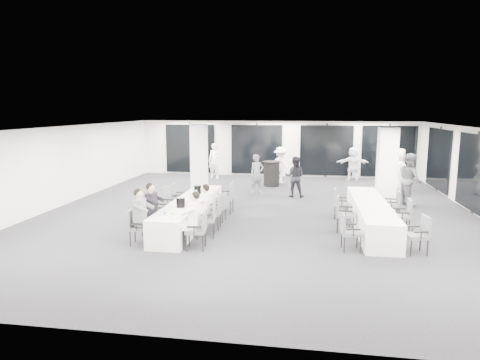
{
  "coord_description": "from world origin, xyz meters",
  "views": [
    {
      "loc": [
        1.57,
        -13.71,
        3.4
      ],
      "look_at": [
        -0.57,
        -0.2,
        1.12
      ],
      "focal_mm": 32.0,
      "sensor_mm": 36.0,
      "label": 1
    }
  ],
  "objects_px": {
    "chair_side_right_mid": "(404,214)",
    "standing_guest_a": "(257,171)",
    "standing_guest_h": "(410,176)",
    "ice_bucket_far": "(198,190)",
    "chair_side_left_near": "(348,230)",
    "chair_main_left_mid": "(160,208)",
    "chair_side_right_near": "(420,232)",
    "ice_bucket_near": "(181,202)",
    "chair_main_left_near": "(136,225)",
    "standing_guest_f": "(353,161)",
    "chair_main_right_far": "(228,195)",
    "chair_main_left_far": "(178,196)",
    "chair_side_left_far": "(339,201)",
    "banquet_table_main": "(190,212)",
    "chair_main_right_second": "(209,216)",
    "chair_main_right_fourth": "(221,205)",
    "cocktail_table": "(271,174)",
    "chair_main_right_mid": "(215,210)",
    "standing_guest_e": "(399,168)",
    "chair_side_right_far": "(394,203)",
    "chair_main_right_near": "(199,227)",
    "chair_main_left_fourth": "(170,200)",
    "standing_guest_b": "(295,174)",
    "chair_side_left_mid": "(343,212)",
    "standing_guest_c": "(281,163)",
    "chair_main_left_second": "(149,217)",
    "standing_guest_g": "(215,159)"
  },
  "relations": [
    {
      "from": "chair_side_right_mid",
      "to": "cocktail_table",
      "type": "bearing_deg",
      "value": 34.72
    },
    {
      "from": "standing_guest_h",
      "to": "ice_bucket_far",
      "type": "height_order",
      "value": "standing_guest_h"
    },
    {
      "from": "chair_side_left_near",
      "to": "ice_bucket_far",
      "type": "bearing_deg",
      "value": -126.47
    },
    {
      "from": "standing_guest_h",
      "to": "standing_guest_f",
      "type": "bearing_deg",
      "value": 4.49
    },
    {
      "from": "chair_main_left_second",
      "to": "chair_side_left_far",
      "type": "relative_size",
      "value": 0.92
    },
    {
      "from": "chair_main_left_near",
      "to": "chair_side_right_far",
      "type": "bearing_deg",
      "value": 112.69
    },
    {
      "from": "chair_main_right_mid",
      "to": "standing_guest_c",
      "type": "bearing_deg",
      "value": -11.88
    },
    {
      "from": "chair_main_left_far",
      "to": "chair_side_right_mid",
      "type": "distance_m",
      "value": 7.05
    },
    {
      "from": "standing_guest_g",
      "to": "chair_main_right_near",
      "type": "bearing_deg",
      "value": -66.48
    },
    {
      "from": "cocktail_table",
      "to": "chair_main_right_mid",
      "type": "bearing_deg",
      "value": -98.05
    },
    {
      "from": "chair_main_right_near",
      "to": "standing_guest_f",
      "type": "height_order",
      "value": "standing_guest_f"
    },
    {
      "from": "standing_guest_e",
      "to": "standing_guest_g",
      "type": "bearing_deg",
      "value": 82.93
    },
    {
      "from": "chair_side_left_mid",
      "to": "chair_side_right_near",
      "type": "distance_m",
      "value": 2.31
    },
    {
      "from": "chair_main_left_fourth",
      "to": "standing_guest_f",
      "type": "distance_m",
      "value": 10.4
    },
    {
      "from": "cocktail_table",
      "to": "chair_main_right_fourth",
      "type": "relative_size",
      "value": 1.27
    },
    {
      "from": "chair_main_left_fourth",
      "to": "standing_guest_b",
      "type": "relative_size",
      "value": 0.55
    },
    {
      "from": "standing_guest_a",
      "to": "ice_bucket_far",
      "type": "bearing_deg",
      "value": -141.07
    },
    {
      "from": "chair_side_right_mid",
      "to": "standing_guest_a",
      "type": "height_order",
      "value": "standing_guest_a"
    },
    {
      "from": "chair_main_left_mid",
      "to": "chair_main_left_near",
      "type": "bearing_deg",
      "value": -2.64
    },
    {
      "from": "ice_bucket_far",
      "to": "chair_side_left_far",
      "type": "bearing_deg",
      "value": 6.95
    },
    {
      "from": "chair_main_right_near",
      "to": "chair_main_right_second",
      "type": "xyz_separation_m",
      "value": [
        0.0,
        1.03,
        0.03
      ]
    },
    {
      "from": "chair_side_left_mid",
      "to": "banquet_table_main",
      "type": "bearing_deg",
      "value": -84.95
    },
    {
      "from": "chair_main_right_mid",
      "to": "standing_guest_c",
      "type": "xyz_separation_m",
      "value": [
        1.35,
        7.99,
        0.38
      ]
    },
    {
      "from": "chair_main_left_fourth",
      "to": "chair_main_right_second",
      "type": "distance_m",
      "value": 2.45
    },
    {
      "from": "banquet_table_main",
      "to": "chair_side_left_far",
      "type": "relative_size",
      "value": 5.31
    },
    {
      "from": "chair_side_right_mid",
      "to": "chair_side_right_far",
      "type": "xyz_separation_m",
      "value": [
        -0.0,
        1.43,
        -0.02
      ]
    },
    {
      "from": "cocktail_table",
      "to": "chair_main_right_second",
      "type": "distance_m",
      "value": 7.98
    },
    {
      "from": "chair_main_right_second",
      "to": "standing_guest_f",
      "type": "height_order",
      "value": "standing_guest_f"
    },
    {
      "from": "chair_main_right_near",
      "to": "standing_guest_a",
      "type": "distance_m",
      "value": 7.3
    },
    {
      "from": "ice_bucket_far",
      "to": "chair_side_right_near",
      "type": "bearing_deg",
      "value": -23.09
    },
    {
      "from": "chair_main_right_mid",
      "to": "standing_guest_e",
      "type": "xyz_separation_m",
      "value": [
        6.28,
        6.47,
        0.47
      ]
    },
    {
      "from": "cocktail_table",
      "to": "chair_side_right_near",
      "type": "relative_size",
      "value": 1.21
    },
    {
      "from": "standing_guest_h",
      "to": "cocktail_table",
      "type": "bearing_deg",
      "value": 48.09
    },
    {
      "from": "chair_main_left_mid",
      "to": "chair_side_right_near",
      "type": "bearing_deg",
      "value": 75.79
    },
    {
      "from": "standing_guest_b",
      "to": "standing_guest_e",
      "type": "xyz_separation_m",
      "value": [
        4.18,
        1.55,
        0.13
      ]
    },
    {
      "from": "ice_bucket_near",
      "to": "standing_guest_a",
      "type": "bearing_deg",
      "value": 77.3
    },
    {
      "from": "chair_side_left_near",
      "to": "standing_guest_h",
      "type": "height_order",
      "value": "standing_guest_h"
    },
    {
      "from": "chair_main_right_fourth",
      "to": "chair_main_right_far",
      "type": "distance_m",
      "value": 1.15
    },
    {
      "from": "chair_side_left_near",
      "to": "chair_side_left_mid",
      "type": "distance_m",
      "value": 1.61
    },
    {
      "from": "chair_main_left_fourth",
      "to": "ice_bucket_far",
      "type": "height_order",
      "value": "ice_bucket_far"
    },
    {
      "from": "chair_main_right_near",
      "to": "ice_bucket_near",
      "type": "xyz_separation_m",
      "value": [
        -0.81,
        1.18,
        0.34
      ]
    },
    {
      "from": "chair_main_left_near",
      "to": "chair_side_right_near",
      "type": "xyz_separation_m",
      "value": [
        6.91,
        0.37,
        0.01
      ]
    },
    {
      "from": "chair_main_right_second",
      "to": "ice_bucket_near",
      "type": "relative_size",
      "value": 3.73
    },
    {
      "from": "chair_main_right_fourth",
      "to": "chair_side_left_mid",
      "type": "relative_size",
      "value": 0.86
    },
    {
      "from": "ice_bucket_near",
      "to": "ice_bucket_far",
      "type": "height_order",
      "value": "ice_bucket_near"
    },
    {
      "from": "cocktail_table",
      "to": "standing_guest_a",
      "type": "xyz_separation_m",
      "value": [
        -0.45,
        -1.68,
        0.34
      ]
    },
    {
      "from": "chair_side_left_far",
      "to": "banquet_table_main",
      "type": "bearing_deg",
      "value": -67.39
    },
    {
      "from": "cocktail_table",
      "to": "ice_bucket_near",
      "type": "relative_size",
      "value": 4.05
    },
    {
      "from": "chair_side_right_mid",
      "to": "ice_bucket_far",
      "type": "relative_size",
      "value": 3.6
    },
    {
      "from": "chair_main_right_far",
      "to": "chair_side_right_mid",
      "type": "distance_m",
      "value": 5.47
    }
  ]
}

